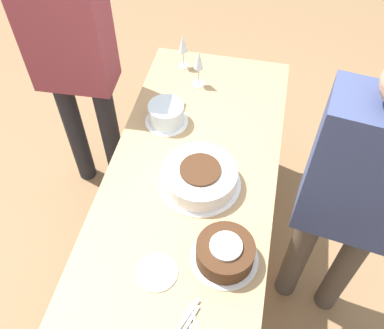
{
  "coord_description": "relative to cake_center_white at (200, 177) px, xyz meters",
  "views": [
    {
      "loc": [
        -1.16,
        -0.24,
        2.29
      ],
      "look_at": [
        0.0,
        0.0,
        0.82
      ],
      "focal_mm": 40.0,
      "sensor_mm": 36.0,
      "label": 1
    }
  ],
  "objects": [
    {
      "name": "fork_pile",
      "position": [
        -0.62,
        -0.09,
        -0.04
      ],
      "size": [
        0.2,
        0.13,
        0.01
      ],
      "color": "silver",
      "rests_on": "dining_table"
    },
    {
      "name": "wine_glass_far",
      "position": [
        0.65,
        0.14,
        0.1
      ],
      "size": [
        0.07,
        0.07,
        0.21
      ],
      "color": "silver",
      "rests_on": "dining_table"
    },
    {
      "name": "dining_table",
      "position": [
        0.06,
        0.05,
        -0.17
      ],
      "size": [
        1.72,
        0.76,
        0.77
      ],
      "color": "tan",
      "rests_on": "ground_plane"
    },
    {
      "name": "dessert_plate_left",
      "position": [
        -0.45,
        0.08,
        -0.04
      ],
      "size": [
        0.16,
        0.16,
        0.01
      ],
      "color": "silver",
      "rests_on": "dining_table"
    },
    {
      "name": "person_watching",
      "position": [
        0.49,
        0.75,
        0.2
      ],
      "size": [
        0.24,
        0.41,
        1.68
      ],
      "rotation": [
        0.0,
        0.0,
        -1.52
      ],
      "color": "#232328",
      "rests_on": "ground_plane"
    },
    {
      "name": "cake_center_white",
      "position": [
        0.0,
        0.0,
        0.0
      ],
      "size": [
        0.36,
        0.36,
        0.1
      ],
      "color": "white",
      "rests_on": "dining_table"
    },
    {
      "name": "wine_glass_near",
      "position": [
        0.78,
        0.25,
        0.09
      ],
      "size": [
        0.06,
        0.06,
        0.2
      ],
      "color": "silver",
      "rests_on": "dining_table"
    },
    {
      "name": "cake_front_chocolate",
      "position": [
        -0.34,
        -0.16,
        0.0
      ],
      "size": [
        0.26,
        0.26,
        0.11
      ],
      "color": "white",
      "rests_on": "dining_table"
    },
    {
      "name": "ground_plane",
      "position": [
        0.06,
        0.05,
        -0.82
      ],
      "size": [
        12.0,
        12.0,
        0.0
      ],
      "primitive_type": "plane",
      "color": "#8E6B47"
    },
    {
      "name": "person_cutting",
      "position": [
        -0.06,
        -0.61,
        0.13
      ],
      "size": [
        0.28,
        0.43,
        1.58
      ],
      "rotation": [
        0.0,
        0.0,
        1.42
      ],
      "color": "#4C4238",
      "rests_on": "ground_plane"
    },
    {
      "name": "cake_back_decorated",
      "position": [
        0.34,
        0.23,
        0.0
      ],
      "size": [
        0.21,
        0.21,
        0.11
      ],
      "color": "white",
      "rests_on": "dining_table"
    }
  ]
}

